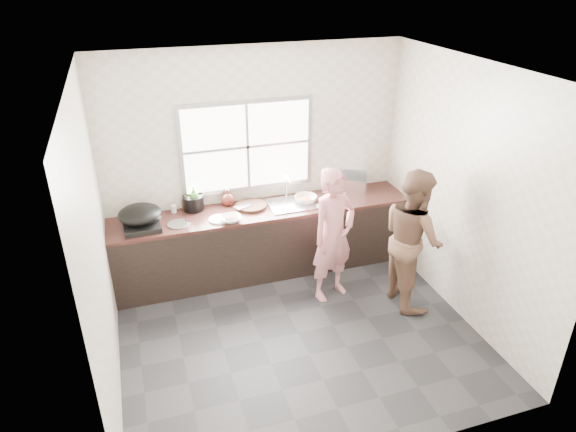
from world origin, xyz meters
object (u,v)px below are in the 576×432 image
object	(u,v)px
bowl_mince	(231,219)
bowl_held	(322,206)
bottle_brown_tall	(186,204)
glass_jar	(174,209)
woman	(333,239)
pot_lid_left	(179,224)
person_side	(413,238)
bowl_crabs	(306,200)
dish_rack	(348,177)
wok	(140,214)
cutting_board	(251,206)
burner	(142,226)
plate_food	(219,219)
bottle_green	(194,198)
pot_lid_right	(151,218)
bottle_brown_short	(228,198)
black_pot	(193,203)

from	to	relation	value
bowl_mince	bowl_held	distance (m)	1.10
bottle_brown_tall	glass_jar	world-z (taller)	bottle_brown_tall
woman	pot_lid_left	world-z (taller)	woman
person_side	bowl_held	world-z (taller)	person_side
bowl_crabs	dish_rack	size ratio (longest dim) A/B	0.50
bowl_crabs	bottle_brown_tall	xyz separation A→B (m)	(-1.41, 0.23, 0.05)
bottle_brown_tall	wok	world-z (taller)	wok
bowl_mince	glass_jar	bearing A→B (deg)	143.79
bowl_mince	bowl_crabs	xyz separation A→B (m)	(0.97, 0.21, 0.00)
cutting_board	bowl_held	distance (m)	0.85
bowl_held	burner	distance (m)	2.08
cutting_board	bottle_brown_tall	size ratio (longest dim) A/B	2.17
bottle_brown_tall	pot_lid_left	bearing A→B (deg)	-112.58
cutting_board	dish_rack	distance (m)	1.34
bowl_held	bottle_brown_tall	distance (m)	1.61
plate_food	burner	distance (m)	0.85
plate_food	bottle_green	distance (m)	0.43
bowl_crabs	wok	world-z (taller)	wok
woman	plate_food	bearing A→B (deg)	133.16
cutting_board	burner	xyz separation A→B (m)	(-1.28, -0.15, 0.01)
pot_lid_right	dish_rack	bearing A→B (deg)	1.82
dish_rack	pot_lid_right	distance (m)	2.50
cutting_board	plate_food	xyz separation A→B (m)	(-0.43, -0.21, -0.01)
person_side	pot_lid_left	xyz separation A→B (m)	(-2.40, 0.98, 0.07)
dish_rack	pot_lid_left	xyz separation A→B (m)	(-2.21, -0.33, -0.16)
bowl_mince	bottle_brown_short	world-z (taller)	bottle_brown_short
woman	black_pot	bearing A→B (deg)	125.86
bowl_mince	bowl_crabs	size ratio (longest dim) A/B	1.09
bottle_brown_tall	bottle_brown_short	world-z (taller)	bottle_brown_short
bowl_crabs	wok	distance (m)	1.95
bottle_green	burner	xyz separation A→B (m)	(-0.63, -0.28, -0.13)
person_side	black_pot	bearing A→B (deg)	61.26
bowl_crabs	bottle_brown_tall	distance (m)	1.43
person_side	pot_lid_right	xyz separation A→B (m)	(-2.68, 1.24, 0.07)
bottle_brown_short	pot_lid_left	bearing A→B (deg)	-152.21
person_side	glass_jar	bearing A→B (deg)	63.93
glass_jar	burner	bearing A→B (deg)	-142.77
bottle_brown_short	wok	xyz separation A→B (m)	(-1.03, -0.25, 0.06)
cutting_board	dish_rack	world-z (taller)	dish_rack
glass_jar	dish_rack	size ratio (longest dim) A/B	0.21
black_pot	plate_food	size ratio (longest dim) A/B	1.02
bowl_crabs	woman	bearing A→B (deg)	-85.60
bottle_brown_short	burner	xyz separation A→B (m)	(-1.03, -0.30, -0.07)
pot_lid_left	burner	bearing A→B (deg)	175.23
cutting_board	bowl_held	world-z (taller)	bowl_held
woman	bottle_brown_short	world-z (taller)	woman
black_pot	burner	world-z (taller)	black_pot
bowl_mince	bottle_brown_tall	size ratio (longest dim) A/B	1.41
black_pot	wok	distance (m)	0.67
glass_jar	dish_rack	world-z (taller)	dish_rack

